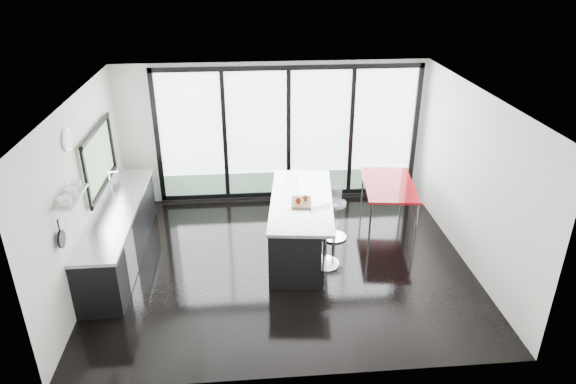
{
  "coord_description": "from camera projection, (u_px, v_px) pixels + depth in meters",
  "views": [
    {
      "loc": [
        -0.55,
        -7.13,
        4.71
      ],
      "look_at": [
        0.1,
        0.3,
        1.15
      ],
      "focal_mm": 32.0,
      "sensor_mm": 36.0,
      "label": 1
    }
  ],
  "objects": [
    {
      "name": "bar_stool_far",
      "position": [
        335.0,
        220.0,
        9.06
      ],
      "size": [
        0.52,
        0.52,
        0.71
      ],
      "primitive_type": "cylinder",
      "rotation": [
        0.0,
        0.0,
        0.18
      ],
      "color": "silver",
      "rests_on": "floor"
    },
    {
      "name": "bar_stool_near",
      "position": [
        325.0,
        244.0,
        8.26
      ],
      "size": [
        0.65,
        0.65,
        0.78
      ],
      "primitive_type": "cylinder",
      "rotation": [
        0.0,
        0.0,
        0.42
      ],
      "color": "silver",
      "rests_on": "floor"
    },
    {
      "name": "counter_cabinets",
      "position": [
        120.0,
        233.0,
        8.42
      ],
      "size": [
        0.69,
        3.24,
        1.36
      ],
      "color": "black",
      "rests_on": "floor"
    },
    {
      "name": "wall_back",
      "position": [
        287.0,
        139.0,
        10.17
      ],
      "size": [
        6.0,
        0.09,
        2.8
      ],
      "color": "silver",
      "rests_on": "ground"
    },
    {
      "name": "ceiling",
      "position": [
        283.0,
        96.0,
        7.27
      ],
      "size": [
        6.0,
        5.0,
        0.0
      ],
      "primitive_type": "cube",
      "color": "white",
      "rests_on": "wall_back"
    },
    {
      "name": "floor",
      "position": [
        284.0,
        263.0,
        8.48
      ],
      "size": [
        6.0,
        5.0,
        0.0
      ],
      "primitive_type": "cube",
      "color": "black",
      "rests_on": "ground"
    },
    {
      "name": "wall_left",
      "position": [
        87.0,
        176.0,
        7.81
      ],
      "size": [
        0.26,
        5.0,
        2.8
      ],
      "color": "silver",
      "rests_on": "ground"
    },
    {
      "name": "wall_right",
      "position": [
        472.0,
        179.0,
        8.11
      ],
      "size": [
        0.0,
        5.0,
        2.8
      ],
      "primitive_type": "cube",
      "color": "silver",
      "rests_on": "ground"
    },
    {
      "name": "island",
      "position": [
        297.0,
        224.0,
        8.65
      ],
      "size": [
        1.28,
        2.49,
        1.27
      ],
      "color": "black",
      "rests_on": "floor"
    },
    {
      "name": "red_table",
      "position": [
        387.0,
        204.0,
        9.49
      ],
      "size": [
        1.08,
        1.65,
        0.83
      ],
      "primitive_type": "cube",
      "rotation": [
        0.0,
        0.0,
        -0.13
      ],
      "color": "maroon",
      "rests_on": "floor"
    },
    {
      "name": "wall_front",
      "position": [
        301.0,
        281.0,
        5.63
      ],
      "size": [
        6.0,
        0.0,
        2.8
      ],
      "primitive_type": "cube",
      "color": "silver",
      "rests_on": "ground"
    }
  ]
}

